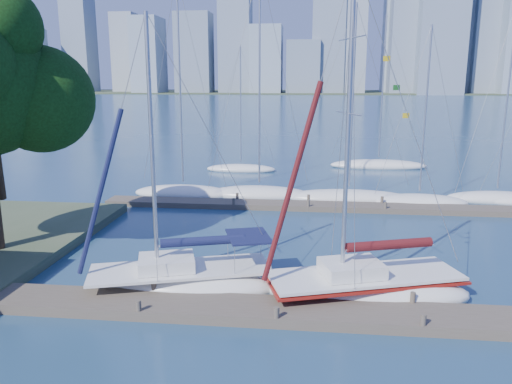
# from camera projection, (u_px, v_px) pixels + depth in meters

# --- Properties ---
(ground) EXTENTS (700.00, 700.00, 0.00)m
(ground) POSITION_uv_depth(u_px,v_px,m) (278.00, 316.00, 18.48)
(ground) COLOR #182D4D
(ground) RESTS_ON ground
(near_dock) EXTENTS (26.00, 2.00, 0.40)m
(near_dock) POSITION_uv_depth(u_px,v_px,m) (278.00, 311.00, 18.43)
(near_dock) COLOR #4E4439
(near_dock) RESTS_ON ground
(far_dock) EXTENTS (30.00, 1.80, 0.36)m
(far_dock) POSITION_uv_depth(u_px,v_px,m) (323.00, 206.00, 33.74)
(far_dock) COLOR #4E4439
(far_dock) RESTS_ON ground
(far_shore) EXTENTS (800.00, 100.00, 1.50)m
(far_shore) POSITION_uv_depth(u_px,v_px,m) (310.00, 93.00, 328.71)
(far_shore) COLOR #38472D
(far_shore) RESTS_ON ground
(sailboat_navy) EXTENTS (8.40, 4.85, 11.59)m
(sailboat_navy) POSITION_uv_depth(u_px,v_px,m) (180.00, 269.00, 20.68)
(sailboat_navy) COLOR silver
(sailboat_navy) RESTS_ON ground
(sailboat_maroon) EXTENTS (8.71, 5.14, 13.16)m
(sailboat_maroon) POSITION_uv_depth(u_px,v_px,m) (364.00, 273.00, 19.95)
(sailboat_maroon) COLOR silver
(sailboat_maroon) RESTS_ON ground
(bg_boat_0) EXTENTS (7.88, 5.04, 16.06)m
(bg_boat_0) POSITION_uv_depth(u_px,v_px,m) (184.00, 192.00, 37.42)
(bg_boat_0) COLOR silver
(bg_boat_0) RESTS_ON ground
(bg_boat_1) EXTENTS (8.06, 5.37, 16.69)m
(bg_boat_1) POSITION_uv_depth(u_px,v_px,m) (259.00, 193.00, 37.05)
(bg_boat_1) COLOR silver
(bg_boat_1) RESTS_ON ground
(bg_boat_2) EXTENTS (9.56, 5.04, 13.94)m
(bg_boat_2) POSITION_uv_depth(u_px,v_px,m) (348.00, 197.00, 35.93)
(bg_boat_2) COLOR silver
(bg_boat_2) RESTS_ON ground
(bg_boat_3) EXTENTS (7.08, 4.24, 12.40)m
(bg_boat_3) POSITION_uv_depth(u_px,v_px,m) (419.00, 201.00, 34.79)
(bg_boat_3) COLOR silver
(bg_boat_3) RESTS_ON ground
(bg_boat_4) EXTENTS (7.39, 4.68, 14.03)m
(bg_boat_4) POSITION_uv_depth(u_px,v_px,m) (496.00, 198.00, 35.74)
(bg_boat_4) COLOR silver
(bg_boat_4) RESTS_ON ground
(bg_boat_6) EXTENTS (6.92, 3.20, 11.88)m
(bg_boat_6) POSITION_uv_depth(u_px,v_px,m) (241.00, 169.00, 47.67)
(bg_boat_6) COLOR silver
(bg_boat_6) RESTS_ON ground
(bg_boat_7) EXTENTS (9.74, 4.71, 14.90)m
(bg_boat_7) POSITION_uv_depth(u_px,v_px,m) (378.00, 165.00, 49.43)
(bg_boat_7) COLOR silver
(bg_boat_7) RESTS_ON ground
(skyline) EXTENTS (502.94, 51.31, 115.89)m
(skyline) POSITION_uv_depth(u_px,v_px,m) (354.00, 30.00, 289.19)
(skyline) COLOR gray
(skyline) RESTS_ON ground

